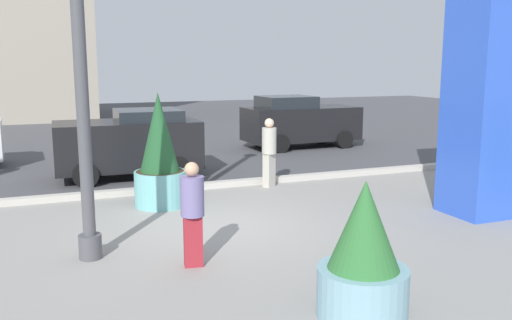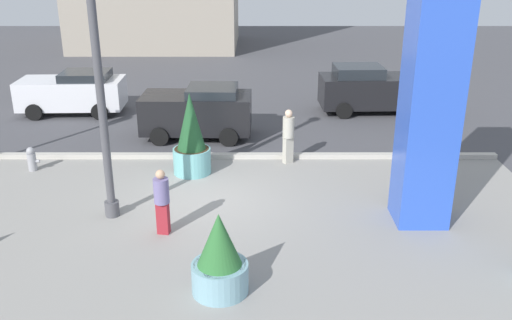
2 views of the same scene
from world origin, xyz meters
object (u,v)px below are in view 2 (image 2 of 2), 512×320
at_px(lamp_post, 96,75).
at_px(pedestrian_by_curb, 160,199).
at_px(art_pillar_blue, 428,102).
at_px(pedestrian_on_sidewalk, 286,134).
at_px(car_far_lane, 368,89).
at_px(potted_plant_by_pillar, 189,139).
at_px(car_curb_west, 71,92).
at_px(potted_plant_mid_plaza, 218,259).
at_px(car_curb_east, 196,111).
at_px(fire_hydrant, 29,159).

xyz_separation_m(lamp_post, pedestrian_by_curb, (1.44, -0.92, -2.73)).
xyz_separation_m(art_pillar_blue, pedestrian_on_sidewalk, (-3.03, 3.87, -2.07)).
bearing_deg(car_far_lane, potted_plant_by_pillar, -134.89).
relative_size(lamp_post, pedestrian_on_sidewalk, 4.28).
distance_m(lamp_post, car_curb_west, 10.31).
xyz_separation_m(potted_plant_mid_plaza, car_curb_west, (-6.63, 12.54, 0.13)).
height_order(car_far_lane, pedestrian_by_curb, car_far_lane).
distance_m(potted_plant_mid_plaza, car_curb_east, 9.64).
relative_size(fire_hydrant, pedestrian_by_curb, 0.46).
bearing_deg(potted_plant_mid_plaza, pedestrian_by_curb, 121.78).
xyz_separation_m(car_curb_east, car_curb_west, (-5.30, 2.99, -0.06)).
height_order(car_curb_east, car_far_lane, car_far_lane).
distance_m(lamp_post, fire_hydrant, 5.45).
distance_m(lamp_post, car_curb_east, 6.97).
bearing_deg(car_curb_east, car_curb_west, 150.60).
xyz_separation_m(lamp_post, car_curb_west, (-3.70, 9.22, -2.75)).
distance_m(car_curb_west, pedestrian_by_curb, 11.37).
xyz_separation_m(lamp_post, potted_plant_by_pillar, (1.73, 2.85, -2.57)).
height_order(fire_hydrant, car_curb_west, car_curb_west).
bearing_deg(pedestrian_by_curb, potted_plant_mid_plaza, -58.22).
relative_size(fire_hydrant, car_curb_east, 0.19).
relative_size(art_pillar_blue, car_curb_east, 1.58).
bearing_deg(potted_plant_mid_plaza, lamp_post, 131.43).
distance_m(art_pillar_blue, potted_plant_by_pillar, 6.96).
height_order(potted_plant_by_pillar, potted_plant_mid_plaza, potted_plant_by_pillar).
bearing_deg(pedestrian_by_curb, art_pillar_blue, 6.59).
height_order(art_pillar_blue, car_far_lane, art_pillar_blue).
relative_size(potted_plant_by_pillar, car_curb_west, 0.60).
height_order(lamp_post, car_far_lane, lamp_post).
bearing_deg(art_pillar_blue, pedestrian_by_curb, -173.41).
height_order(lamp_post, fire_hydrant, lamp_post).
bearing_deg(pedestrian_by_curb, potted_plant_by_pillar, 85.67).
distance_m(potted_plant_by_pillar, car_far_lane, 9.29).
bearing_deg(car_curb_west, potted_plant_by_pillar, -49.54).
xyz_separation_m(potted_plant_by_pillar, car_curb_west, (-5.43, 6.37, -0.18)).
distance_m(lamp_post, pedestrian_by_curb, 3.22).
distance_m(fire_hydrant, pedestrian_on_sidewalk, 7.82).
height_order(potted_plant_mid_plaza, pedestrian_by_curb, potted_plant_mid_plaza).
bearing_deg(car_far_lane, art_pillar_blue, -93.64).
bearing_deg(pedestrian_on_sidewalk, car_curb_west, 146.35).
relative_size(potted_plant_by_pillar, pedestrian_by_curb, 1.52).
distance_m(potted_plant_by_pillar, pedestrian_by_curb, 3.78).
xyz_separation_m(lamp_post, car_far_lane, (8.28, 9.43, -2.68)).
relative_size(potted_plant_mid_plaza, pedestrian_on_sidewalk, 0.99).
height_order(car_curb_east, car_curb_west, car_curb_east).
relative_size(potted_plant_by_pillar, fire_hydrant, 3.30).
bearing_deg(potted_plant_by_pillar, car_curb_east, 92.17).
bearing_deg(car_curb_east, car_far_lane, 25.58).
relative_size(potted_plant_mid_plaza, fire_hydrant, 2.29).
xyz_separation_m(potted_plant_by_pillar, pedestrian_on_sidewalk, (2.91, 0.82, -0.10)).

